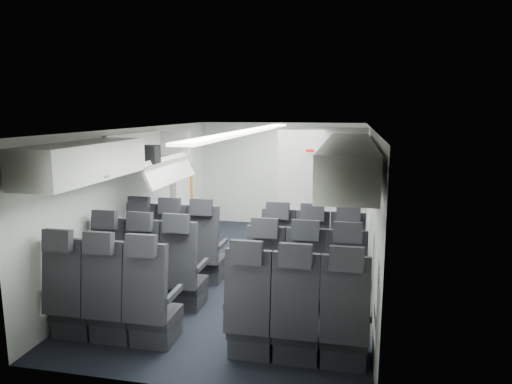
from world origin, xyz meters
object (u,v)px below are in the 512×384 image
at_px(seat_row_front, 242,257).
at_px(galley_unit, 326,184).
at_px(flight_attendant, 292,198).
at_px(seat_row_mid, 225,280).
at_px(seat_row_rear, 200,312).
at_px(carry_on_bag, 144,154).
at_px(boarding_door, 183,188).

bearing_deg(seat_row_front, galley_unit, 73.72).
bearing_deg(galley_unit, seat_row_front, -106.28).
bearing_deg(flight_attendant, galley_unit, -2.34).
xyz_separation_m(seat_row_mid, seat_row_rear, (0.00, -0.90, 0.00)).
xyz_separation_m(galley_unit, carry_on_bag, (-2.32, -3.34, 0.86)).
xyz_separation_m(seat_row_mid, galley_unit, (0.95, 4.15, 0.55)).
bearing_deg(seat_row_mid, carry_on_bag, 149.12).
xyz_separation_m(flight_attendant, carry_on_bag, (-1.79, -2.22, 0.97)).
bearing_deg(seat_row_mid, boarding_door, 118.77).
relative_size(flight_attendant, carry_on_bag, 4.15).
height_order(seat_row_rear, carry_on_bag, carry_on_bag).
xyz_separation_m(seat_row_rear, boarding_door, (-1.64, 3.89, 0.55)).
bearing_deg(galley_unit, seat_row_mid, -102.88).
relative_size(seat_row_rear, carry_on_bag, 8.27).
bearing_deg(galley_unit, flight_attendant, -115.48).
relative_size(seat_row_front, seat_row_rear, 1.00).
bearing_deg(seat_row_rear, galley_unit, 79.35).
distance_m(seat_row_mid, carry_on_bag, 2.12).
bearing_deg(carry_on_bag, galley_unit, 48.42).
height_order(boarding_door, carry_on_bag, carry_on_bag).
bearing_deg(carry_on_bag, seat_row_rear, -58.27).
height_order(seat_row_mid, boarding_door, boarding_door).
bearing_deg(boarding_door, galley_unit, 24.28).
height_order(seat_row_rear, galley_unit, galley_unit).
bearing_deg(boarding_door, seat_row_rear, -67.13).
bearing_deg(seat_row_rear, flight_attendant, 83.92).
distance_m(boarding_door, carry_on_bag, 2.34).
distance_m(seat_row_mid, flight_attendant, 3.10).
distance_m(boarding_door, flight_attendant, 2.06).
distance_m(seat_row_rear, galley_unit, 5.17).
relative_size(galley_unit, flight_attendant, 1.14).
xyz_separation_m(seat_row_front, flight_attendant, (0.42, 2.14, 0.43)).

